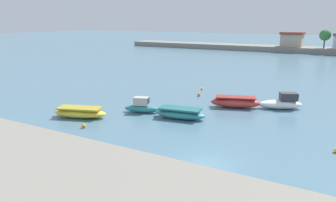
{
  "coord_description": "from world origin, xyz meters",
  "views": [
    {
      "loc": [
        7.22,
        -18.14,
        9.27
      ],
      "look_at": [
        -8.38,
        9.63,
        1.12
      ],
      "focal_mm": 34.21,
      "sensor_mm": 36.0,
      "label": 1
    }
  ],
  "objects_px": {
    "moored_boat_1": "(142,107)",
    "mooring_buoy_3": "(336,150)",
    "moored_boat_4": "(282,103)",
    "moored_boat_3": "(235,102)",
    "mooring_buoy_1": "(202,89)",
    "moored_boat_0": "(80,112)",
    "mooring_buoy_0": "(199,95)",
    "mooring_buoy_2": "(84,126)",
    "moored_boat_2": "(180,113)"
  },
  "relations": [
    {
      "from": "mooring_buoy_3",
      "to": "moored_boat_0",
      "type": "bearing_deg",
      "value": -173.17
    },
    {
      "from": "moored_boat_1",
      "to": "mooring_buoy_2",
      "type": "bearing_deg",
      "value": -124.01
    },
    {
      "from": "moored_boat_1",
      "to": "mooring_buoy_2",
      "type": "relative_size",
      "value": 10.59
    },
    {
      "from": "moored_boat_3",
      "to": "mooring_buoy_3",
      "type": "xyz_separation_m",
      "value": [
        10.1,
        -8.26,
        -0.4
      ]
    },
    {
      "from": "moored_boat_3",
      "to": "moored_boat_4",
      "type": "relative_size",
      "value": 1.15
    },
    {
      "from": "moored_boat_0",
      "to": "moored_boat_2",
      "type": "height_order",
      "value": "moored_boat_2"
    },
    {
      "from": "mooring_buoy_1",
      "to": "mooring_buoy_3",
      "type": "distance_m",
      "value": 22.33
    },
    {
      "from": "moored_boat_0",
      "to": "moored_boat_3",
      "type": "xyz_separation_m",
      "value": [
        12.05,
        10.91,
        0.1
      ]
    },
    {
      "from": "moored_boat_1",
      "to": "moored_boat_0",
      "type": "bearing_deg",
      "value": -153.53
    },
    {
      "from": "mooring_buoy_1",
      "to": "moored_boat_4",
      "type": "bearing_deg",
      "value": -21.95
    },
    {
      "from": "moored_boat_2",
      "to": "mooring_buoy_3",
      "type": "distance_m",
      "value": 13.63
    },
    {
      "from": "mooring_buoy_0",
      "to": "moored_boat_3",
      "type": "bearing_deg",
      "value": -27.36
    },
    {
      "from": "moored_boat_4",
      "to": "mooring_buoy_1",
      "type": "xyz_separation_m",
      "value": [
        -11.18,
        4.51,
        -0.46
      ]
    },
    {
      "from": "moored_boat_4",
      "to": "mooring_buoy_1",
      "type": "distance_m",
      "value": 12.07
    },
    {
      "from": "moored_boat_2",
      "to": "mooring_buoy_2",
      "type": "relative_size",
      "value": 14.59
    },
    {
      "from": "moored_boat_0",
      "to": "moored_boat_2",
      "type": "distance_m",
      "value": 9.72
    },
    {
      "from": "moored_boat_4",
      "to": "mooring_buoy_1",
      "type": "relative_size",
      "value": 14.45
    },
    {
      "from": "moored_boat_0",
      "to": "moored_boat_2",
      "type": "bearing_deg",
      "value": 8.04
    },
    {
      "from": "moored_boat_1",
      "to": "mooring_buoy_3",
      "type": "distance_m",
      "value": 17.93
    },
    {
      "from": "moored_boat_0",
      "to": "mooring_buoy_0",
      "type": "bearing_deg",
      "value": 45.62
    },
    {
      "from": "moored_boat_0",
      "to": "moored_boat_4",
      "type": "relative_size",
      "value": 1.15
    },
    {
      "from": "moored_boat_2",
      "to": "mooring_buoy_2",
      "type": "bearing_deg",
      "value": -142.35
    },
    {
      "from": "moored_boat_0",
      "to": "moored_boat_2",
      "type": "relative_size",
      "value": 1.07
    },
    {
      "from": "moored_boat_0",
      "to": "mooring_buoy_2",
      "type": "relative_size",
      "value": 15.55
    },
    {
      "from": "moored_boat_0",
      "to": "moored_boat_4",
      "type": "height_order",
      "value": "moored_boat_4"
    },
    {
      "from": "mooring_buoy_1",
      "to": "mooring_buoy_3",
      "type": "height_order",
      "value": "mooring_buoy_3"
    },
    {
      "from": "moored_boat_0",
      "to": "moored_boat_2",
      "type": "xyz_separation_m",
      "value": [
        8.64,
        4.45,
        0.02
      ]
    },
    {
      "from": "moored_boat_0",
      "to": "moored_boat_1",
      "type": "relative_size",
      "value": 1.47
    },
    {
      "from": "mooring_buoy_0",
      "to": "mooring_buoy_1",
      "type": "xyz_separation_m",
      "value": [
        -1.15,
        3.55,
        -0.04
      ]
    },
    {
      "from": "moored_boat_2",
      "to": "mooring_buoy_3",
      "type": "bearing_deg",
      "value": -17.26
    },
    {
      "from": "mooring_buoy_1",
      "to": "moored_boat_0",
      "type": "bearing_deg",
      "value": -107.08
    },
    {
      "from": "moored_boat_4",
      "to": "mooring_buoy_0",
      "type": "distance_m",
      "value": 10.09
    },
    {
      "from": "moored_boat_4",
      "to": "mooring_buoy_1",
      "type": "height_order",
      "value": "moored_boat_4"
    },
    {
      "from": "mooring_buoy_0",
      "to": "mooring_buoy_3",
      "type": "relative_size",
      "value": 1.09
    },
    {
      "from": "mooring_buoy_0",
      "to": "moored_boat_4",
      "type": "bearing_deg",
      "value": -5.46
    },
    {
      "from": "moored_boat_4",
      "to": "mooring_buoy_0",
      "type": "xyz_separation_m",
      "value": [
        -10.03,
        0.96,
        -0.42
      ]
    },
    {
      "from": "moored_boat_0",
      "to": "mooring_buoy_0",
      "type": "distance_m",
      "value": 15.24
    },
    {
      "from": "moored_boat_0",
      "to": "mooring_buoy_2",
      "type": "height_order",
      "value": "moored_boat_0"
    },
    {
      "from": "moored_boat_1",
      "to": "moored_boat_4",
      "type": "relative_size",
      "value": 0.78
    },
    {
      "from": "mooring_buoy_1",
      "to": "mooring_buoy_0",
      "type": "bearing_deg",
      "value": -72.0
    },
    {
      "from": "moored_boat_2",
      "to": "moored_boat_3",
      "type": "xyz_separation_m",
      "value": [
        3.41,
        6.46,
        0.09
      ]
    },
    {
      "from": "moored_boat_0",
      "to": "moored_boat_1",
      "type": "bearing_deg",
      "value": 26.03
    },
    {
      "from": "mooring_buoy_0",
      "to": "mooring_buoy_3",
      "type": "xyz_separation_m",
      "value": [
        15.67,
        -11.14,
        -0.02
      ]
    },
    {
      "from": "mooring_buoy_0",
      "to": "mooring_buoy_1",
      "type": "height_order",
      "value": "mooring_buoy_0"
    },
    {
      "from": "moored_boat_4",
      "to": "mooring_buoy_0",
      "type": "bearing_deg",
      "value": 148.91
    },
    {
      "from": "moored_boat_3",
      "to": "mooring_buoy_1",
      "type": "relative_size",
      "value": 16.59
    },
    {
      "from": "moored_boat_0",
      "to": "moored_boat_3",
      "type": "distance_m",
      "value": 16.26
    },
    {
      "from": "mooring_buoy_2",
      "to": "mooring_buoy_3",
      "type": "relative_size",
      "value": 0.95
    },
    {
      "from": "moored_boat_1",
      "to": "mooring_buoy_1",
      "type": "relative_size",
      "value": 11.32
    },
    {
      "from": "mooring_buoy_2",
      "to": "moored_boat_3",
      "type": "bearing_deg",
      "value": 53.98
    }
  ]
}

